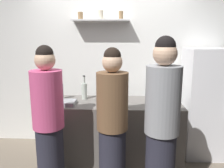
# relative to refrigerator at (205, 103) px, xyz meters

# --- Properties ---
(back_wall_assembly) EXTENTS (4.80, 0.32, 2.60)m
(back_wall_assembly) POSITION_rel_refrigerator_xyz_m (-1.45, 0.40, 0.50)
(back_wall_assembly) COLOR white
(back_wall_assembly) RESTS_ON ground
(refrigerator) EXTENTS (0.63, 0.64, 1.61)m
(refrigerator) POSITION_rel_refrigerator_xyz_m (0.00, 0.00, 0.00)
(refrigerator) COLOR white
(refrigerator) RESTS_ON ground
(counter) EXTENTS (1.86, 0.70, 0.90)m
(counter) POSITION_rel_refrigerator_xyz_m (-1.38, -0.35, -0.36)
(counter) COLOR #66605B
(counter) RESTS_ON ground
(baking_pan) EXTENTS (0.34, 0.24, 0.05)m
(baking_pan) POSITION_rel_refrigerator_xyz_m (-2.02, -0.50, 0.12)
(baking_pan) COLOR gray
(baking_pan) RESTS_ON counter
(utensil_holder) EXTENTS (0.09, 0.09, 0.22)m
(utensil_holder) POSITION_rel_refrigerator_xyz_m (-0.64, -0.21, 0.16)
(utensil_holder) COLOR #B2B2B7
(utensil_holder) RESTS_ON counter
(wine_bottle_pale_glass) EXTENTS (0.08, 0.08, 0.34)m
(wine_bottle_pale_glass) POSITION_rel_refrigerator_xyz_m (-1.78, -0.22, 0.22)
(wine_bottle_pale_glass) COLOR #B2BFB2
(wine_bottle_pale_glass) RESTS_ON counter
(wine_bottle_dark_glass) EXTENTS (0.06, 0.06, 0.31)m
(wine_bottle_dark_glass) POSITION_rel_refrigerator_xyz_m (-1.51, -0.24, 0.21)
(wine_bottle_dark_glass) COLOR black
(wine_bottle_dark_glass) RESTS_ON counter
(wine_bottle_green_glass) EXTENTS (0.08, 0.08, 0.27)m
(wine_bottle_green_glass) POSITION_rel_refrigerator_xyz_m (-0.61, -0.37, 0.19)
(wine_bottle_green_glass) COLOR #19471E
(wine_bottle_green_glass) RESTS_ON counter
(water_bottle_plastic) EXTENTS (0.09, 0.09, 0.26)m
(water_bottle_plastic) POSITION_rel_refrigerator_xyz_m (-2.11, -0.25, 0.21)
(water_bottle_plastic) COLOR silver
(water_bottle_plastic) RESTS_ON counter
(person_grey_hoodie) EXTENTS (0.34, 0.34, 1.78)m
(person_grey_hoodie) POSITION_rel_refrigerator_xyz_m (-0.85, -1.20, 0.08)
(person_grey_hoodie) COLOR #262633
(person_grey_hoodie) RESTS_ON ground
(person_pink_top) EXTENTS (0.34, 0.34, 1.69)m
(person_pink_top) POSITION_rel_refrigerator_xyz_m (-2.04, -1.01, 0.03)
(person_pink_top) COLOR #262633
(person_pink_top) RESTS_ON ground
(person_brown_jacket) EXTENTS (0.34, 0.34, 1.66)m
(person_brown_jacket) POSITION_rel_refrigerator_xyz_m (-1.34, -0.99, 0.02)
(person_brown_jacket) COLOR #262633
(person_brown_jacket) RESTS_ON ground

